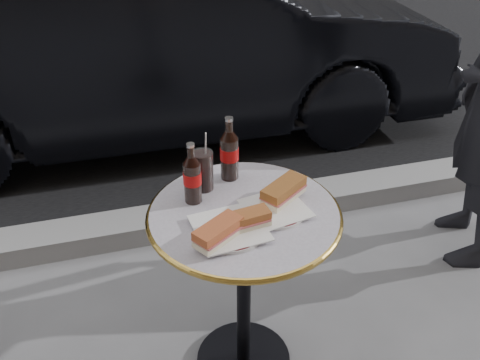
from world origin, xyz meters
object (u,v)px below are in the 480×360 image
object	(u,v)px
plate_left	(230,230)
cola_bottle_left	(192,173)
bistro_table	(244,295)
cola_glass	(203,170)
parked_car	(152,38)
plate_right	(276,210)
cola_bottle_right	(229,148)

from	to	relation	value
plate_left	cola_bottle_left	distance (m)	0.22
bistro_table	cola_glass	world-z (taller)	cola_glass
cola_glass	parked_car	size ratio (longest dim) A/B	0.04
bistro_table	plate_right	world-z (taller)	plate_right
cola_bottle_left	cola_bottle_right	distance (m)	0.18
plate_left	bistro_table	bearing A→B (deg)	50.27
cola_glass	cola_bottle_left	bearing A→B (deg)	-127.98
plate_right	cola_bottle_left	distance (m)	0.29
bistro_table	cola_bottle_right	xyz separation A→B (m)	(0.01, 0.21, 0.48)
plate_right	cola_bottle_right	size ratio (longest dim) A/B	0.84
plate_left	cola_bottle_right	bearing A→B (deg)	75.34
cola_bottle_left	cola_glass	xyz separation A→B (m)	(0.05, 0.06, -0.04)
bistro_table	parked_car	distance (m)	2.09
plate_left	parked_car	world-z (taller)	parked_car
plate_left	cola_bottle_left	bearing A→B (deg)	111.27
cola_bottle_left	cola_bottle_right	xyz separation A→B (m)	(0.15, 0.10, 0.01)
bistro_table	parked_car	bearing A→B (deg)	90.57
cola_bottle_left	cola_bottle_right	size ratio (longest dim) A/B	0.92
bistro_table	cola_glass	distance (m)	0.48
plate_right	cola_bottle_left	xyz separation A→B (m)	(-0.24, 0.13, 0.10)
cola_bottle_right	parked_car	distance (m)	1.88
cola_bottle_right	cola_glass	bearing A→B (deg)	-156.79
bistro_table	plate_left	distance (m)	0.39
bistro_table	cola_bottle_left	size ratio (longest dim) A/B	3.46
bistro_table	cola_glass	size ratio (longest dim) A/B	5.22
cola_bottle_left	parked_car	world-z (taller)	parked_car
cola_bottle_right	parked_car	size ratio (longest dim) A/B	0.06
bistro_table	parked_car	world-z (taller)	parked_car
plate_right	parked_car	world-z (taller)	parked_car
bistro_table	cola_glass	bearing A→B (deg)	120.01
cola_glass	cola_bottle_right	bearing A→B (deg)	23.21
cola_glass	parked_car	world-z (taller)	parked_car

